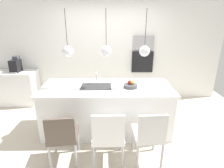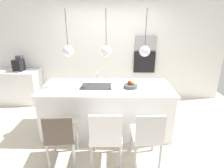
{
  "view_description": "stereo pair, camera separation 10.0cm",
  "coord_description": "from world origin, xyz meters",
  "px_view_note": "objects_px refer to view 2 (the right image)",
  "views": [
    {
      "loc": [
        0.06,
        -3.16,
        2.07
      ],
      "look_at": [
        0.1,
        0.0,
        0.96
      ],
      "focal_mm": 29.0,
      "sensor_mm": 36.0,
      "label": 1
    },
    {
      "loc": [
        0.16,
        -3.16,
        2.07
      ],
      "look_at": [
        0.1,
        0.0,
        0.96
      ],
      "focal_mm": 29.0,
      "sensor_mm": 36.0,
      "label": 2
    }
  ],
  "objects_px": {
    "coffee_machine": "(19,65)",
    "oven": "(144,62)",
    "fruit_bowl": "(131,85)",
    "chair_middle": "(106,135)",
    "chair_far": "(147,134)",
    "chair_near": "(61,134)",
    "microwave": "(145,43)"
  },
  "relations": [
    {
      "from": "chair_far",
      "to": "oven",
      "type": "bearing_deg",
      "value": 83.18
    },
    {
      "from": "microwave",
      "to": "chair_far",
      "type": "bearing_deg",
      "value": -96.82
    },
    {
      "from": "fruit_bowl",
      "to": "chair_far",
      "type": "distance_m",
      "value": 0.99
    },
    {
      "from": "coffee_machine",
      "to": "oven",
      "type": "bearing_deg",
      "value": 5.26
    },
    {
      "from": "chair_near",
      "to": "chair_far",
      "type": "height_order",
      "value": "chair_far"
    },
    {
      "from": "microwave",
      "to": "chair_near",
      "type": "bearing_deg",
      "value": -121.98
    },
    {
      "from": "coffee_machine",
      "to": "chair_middle",
      "type": "relative_size",
      "value": 0.42
    },
    {
      "from": "oven",
      "to": "chair_middle",
      "type": "height_order",
      "value": "oven"
    },
    {
      "from": "fruit_bowl",
      "to": "chair_middle",
      "type": "xyz_separation_m",
      "value": [
        -0.41,
        -0.87,
        -0.46
      ]
    },
    {
      "from": "coffee_machine",
      "to": "chair_near",
      "type": "bearing_deg",
      "value": -52.74
    },
    {
      "from": "oven",
      "to": "chair_far",
      "type": "distance_m",
      "value": 2.57
    },
    {
      "from": "chair_middle",
      "to": "chair_far",
      "type": "height_order",
      "value": "chair_far"
    },
    {
      "from": "coffee_machine",
      "to": "chair_near",
      "type": "relative_size",
      "value": 0.45
    },
    {
      "from": "coffee_machine",
      "to": "chair_far",
      "type": "xyz_separation_m",
      "value": [
        2.93,
        -2.2,
        -0.5
      ]
    },
    {
      "from": "chair_far",
      "to": "chair_near",
      "type": "bearing_deg",
      "value": 179.74
    },
    {
      "from": "chair_middle",
      "to": "chair_near",
      "type": "bearing_deg",
      "value": 179.18
    },
    {
      "from": "chair_far",
      "to": "chair_middle",
      "type": "bearing_deg",
      "value": -179.64
    },
    {
      "from": "oven",
      "to": "chair_near",
      "type": "height_order",
      "value": "oven"
    },
    {
      "from": "chair_far",
      "to": "coffee_machine",
      "type": "bearing_deg",
      "value": 143.06
    },
    {
      "from": "coffee_machine",
      "to": "oven",
      "type": "xyz_separation_m",
      "value": [
        3.23,
        0.3,
        0.02
      ]
    },
    {
      "from": "oven",
      "to": "chair_far",
      "type": "bearing_deg",
      "value": -96.82
    },
    {
      "from": "fruit_bowl",
      "to": "coffee_machine",
      "type": "bearing_deg",
      "value": 154.1
    },
    {
      "from": "coffee_machine",
      "to": "chair_middle",
      "type": "bearing_deg",
      "value": -43.38
    },
    {
      "from": "oven",
      "to": "chair_middle",
      "type": "bearing_deg",
      "value": -109.64
    },
    {
      "from": "fruit_bowl",
      "to": "chair_middle",
      "type": "bearing_deg",
      "value": -115.15
    },
    {
      "from": "chair_near",
      "to": "chair_far",
      "type": "distance_m",
      "value": 1.26
    },
    {
      "from": "coffee_machine",
      "to": "chair_middle",
      "type": "distance_m",
      "value": 3.25
    },
    {
      "from": "fruit_bowl",
      "to": "oven",
      "type": "distance_m",
      "value": 1.7
    },
    {
      "from": "oven",
      "to": "chair_middle",
      "type": "distance_m",
      "value": 2.71
    },
    {
      "from": "fruit_bowl",
      "to": "coffee_machine",
      "type": "height_order",
      "value": "coffee_machine"
    },
    {
      "from": "chair_middle",
      "to": "chair_far",
      "type": "distance_m",
      "value": 0.59
    },
    {
      "from": "coffee_machine",
      "to": "microwave",
      "type": "xyz_separation_m",
      "value": [
        3.23,
        0.3,
        0.52
      ]
    }
  ]
}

